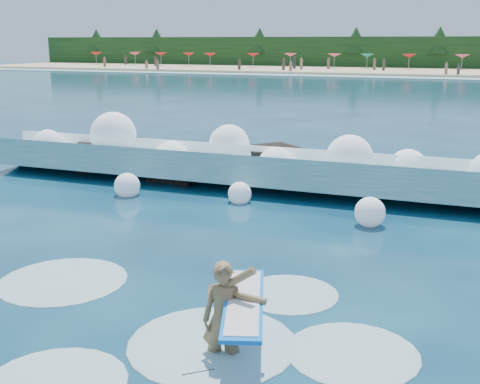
{
  "coord_description": "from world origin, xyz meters",
  "views": [
    {
      "loc": [
        6.01,
        -9.61,
        4.34
      ],
      "look_at": [
        1.5,
        2.0,
        1.2
      ],
      "focal_mm": 45.0,
      "sensor_mm": 36.0,
      "label": 1
    }
  ],
  "objects": [
    {
      "name": "rock_cluster",
      "position": [
        -3.07,
        7.99,
        0.39
      ],
      "size": [
        8.1,
        3.02,
        1.23
      ],
      "color": "black",
      "rests_on": "ground"
    },
    {
      "name": "beachgoers",
      "position": [
        4.21,
        75.22,
        1.09
      ],
      "size": [
        105.7,
        13.17,
        1.93
      ],
      "color": "#3F332D",
      "rests_on": "ground"
    },
    {
      "name": "surfer_with_board",
      "position": [
        3.08,
        -2.5,
        0.62
      ],
      "size": [
        1.25,
        2.88,
        1.68
      ],
      "color": "olive",
      "rests_on": "ground"
    },
    {
      "name": "breaking_wave",
      "position": [
        -0.25,
        7.42,
        0.53
      ],
      "size": [
        17.54,
        2.75,
        1.51
      ],
      "color": "teal",
      "rests_on": "ground"
    },
    {
      "name": "wet_band",
      "position": [
        0.0,
        67.0,
        0.04
      ],
      "size": [
        140.0,
        5.0,
        0.08
      ],
      "primitive_type": "cube",
      "color": "silver",
      "rests_on": "ground"
    },
    {
      "name": "beach_umbrellas",
      "position": [
        -0.12,
        80.29,
        2.25
      ],
      "size": [
        112.05,
        6.57,
        0.5
      ],
      "color": "red",
      "rests_on": "ground"
    },
    {
      "name": "beach",
      "position": [
        0.0,
        78.0,
        0.2
      ],
      "size": [
        140.0,
        20.0,
        0.4
      ],
      "primitive_type": "cube",
      "color": "tan",
      "rests_on": "ground"
    },
    {
      "name": "wave_spray",
      "position": [
        -0.57,
        7.28,
        0.96
      ],
      "size": [
        14.96,
        4.64,
        2.15
      ],
      "color": "white",
      "rests_on": "ground"
    },
    {
      "name": "ground",
      "position": [
        0.0,
        0.0,
        0.0
      ],
      "size": [
        200.0,
        200.0,
        0.0
      ],
      "primitive_type": "plane",
      "color": "#07273F",
      "rests_on": "ground"
    },
    {
      "name": "treeline",
      "position": [
        0.0,
        88.0,
        2.5
      ],
      "size": [
        140.0,
        4.0,
        5.0
      ],
      "primitive_type": "cube",
      "color": "black",
      "rests_on": "ground"
    },
    {
      "name": "surf_foam",
      "position": [
        2.34,
        -2.06,
        0.0
      ],
      "size": [
        9.21,
        5.76,
        0.13
      ],
      "color": "silver",
      "rests_on": "ground"
    }
  ]
}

